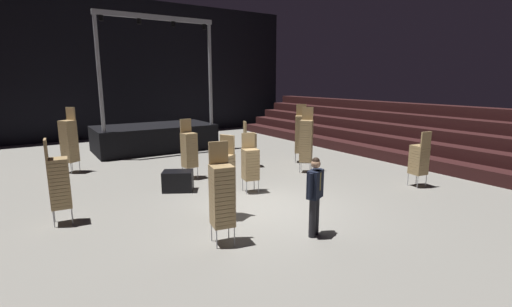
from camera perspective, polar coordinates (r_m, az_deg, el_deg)
ground_plane at (r=9.82m, az=1.90°, el=-8.75°), size 22.00×30.00×0.10m
arena_end_wall at (r=23.17m, az=-20.22°, el=12.46°), size 22.00×0.30×8.00m
bleacher_bank_right at (r=16.89m, az=26.18°, el=2.77°), size 3.75×24.00×2.25m
stage_riser at (r=18.24m, az=-15.75°, el=2.75°), size 5.49×2.96×6.10m
man_with_tie at (r=7.88m, az=9.34°, el=-6.03°), size 0.55×0.38×1.76m
chair_stack_front_left at (r=14.91m, az=7.07°, el=3.13°), size 0.62×0.62×2.39m
chair_stack_front_right at (r=12.55m, az=24.41°, el=-0.77°), size 0.50×0.50×1.79m
chair_stack_mid_left at (r=8.84m, az=-5.18°, el=-3.78°), size 0.59×0.59×2.05m
chair_stack_mid_right at (r=9.60m, az=-28.72°, el=-3.96°), size 0.48×0.48×2.05m
chair_stack_mid_centre at (r=14.79m, az=-27.47°, el=1.84°), size 0.61×0.61×2.39m
chair_stack_rear_left at (r=12.58m, az=-10.54°, el=0.68°), size 0.48×0.48×2.05m
chair_stack_rear_right at (r=7.42m, az=-5.41°, el=-6.45°), size 0.51×0.51×2.14m
chair_stack_rear_centre at (r=13.29m, az=7.95°, el=2.08°), size 0.62×0.62×2.39m
chair_stack_aisle_left at (r=10.84m, az=-0.91°, el=-1.53°), size 0.52×0.52×1.79m
chair_stack_aisle_right at (r=14.06m, az=-1.01°, el=1.49°), size 0.56×0.56×1.79m
equipment_road_case at (r=11.36m, az=-12.24°, el=-4.26°), size 1.08×0.96×0.63m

